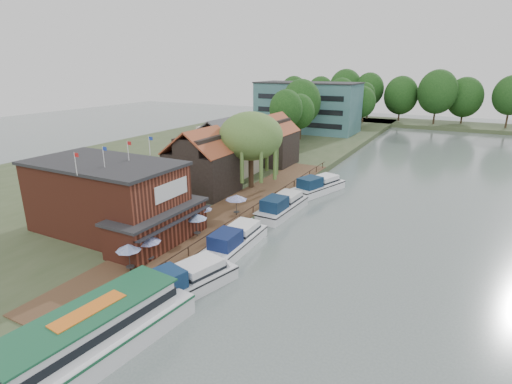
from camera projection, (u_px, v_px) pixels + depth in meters
The scene contains 27 objects.
ground at pixel (252, 271), 34.88m from camera, with size 260.00×260.00×0.00m, color #525F5E.
land_bank at pixel (203, 155), 77.62m from camera, with size 50.00×140.00×1.00m, color #384728.
quay_deck at pixel (233, 210), 46.56m from camera, with size 6.00×50.00×0.10m, color #47301E.
quay_rail at pixel (255, 209), 45.64m from camera, with size 0.20×49.00×1.00m, color black, non-canonical shape.
pub at pixel (121, 200), 38.90m from camera, with size 20.00×11.00×7.30m, color maroon, non-canonical shape.
hotel_block at pixel (307, 107), 101.48m from camera, with size 25.40×12.40×12.30m, color #38666B, non-canonical shape.
cottage_a at pixel (202, 162), 51.79m from camera, with size 8.60×7.60×8.50m, color black, non-canonical shape.
cottage_b at pixel (224, 146), 61.55m from camera, with size 9.60×8.60×8.50m, color beige, non-canonical shape.
cottage_c at pixel (273, 139), 67.34m from camera, with size 7.60×7.60×8.50m, color black, non-canonical shape.
willow at pixel (251, 151), 53.70m from camera, with size 8.60×8.60×10.43m, color #476B2D, non-canonical shape.
umbrella_0 at pixel (129, 257), 32.34m from camera, with size 2.04×2.04×2.38m, color navy, non-canonical shape.
umbrella_1 at pixel (149, 249), 33.85m from camera, with size 2.10×2.10×2.38m, color navy, non-canonical shape.
umbrella_2 at pixel (197, 225), 38.94m from camera, with size 2.08×2.08×2.38m, color #19448E, non-canonical shape.
umbrella_3 at pixel (203, 215), 41.46m from camera, with size 2.04×2.04×2.38m, color navy, non-canonical shape.
umbrella_4 at pixel (236, 205), 44.55m from camera, with size 2.42×2.42×2.38m, color navy, non-canonical shape.
cruiser_0 at pixel (184, 279), 31.11m from camera, with size 3.37×10.42×2.55m, color silver, non-canonical shape.
cruiser_1 at pixel (235, 237), 38.75m from camera, with size 3.25×10.06×2.45m, color white, non-canonical shape.
cruiser_2 at pixel (282, 204), 48.09m from camera, with size 3.37×10.41×2.54m, color silver, non-canonical shape.
cruiser_3 at pixel (319, 184), 56.22m from camera, with size 3.35×10.35×2.53m, color white, non-canonical shape.
tour_boat at pixel (81, 340), 23.53m from camera, with size 4.33×15.43×3.37m, color silver, non-canonical shape.
swan at pixel (155, 313), 28.53m from camera, with size 0.44×0.44×0.44m, color white.
bank_tree_0 at pixel (286, 121), 76.41m from camera, with size 6.33×6.33×11.97m, color #143811, non-canonical shape.
bank_tree_1 at pixel (299, 121), 80.92m from camera, with size 6.15×6.15×10.85m, color #143811, non-canonical shape.
bank_tree_2 at pixel (301, 110), 89.58m from camera, with size 8.78×8.78×13.43m, color #143811, non-canonical shape.
bank_tree_3 at pixel (362, 108), 104.69m from camera, with size 7.05×7.05×11.19m, color #143811, non-canonical shape.
bank_tree_4 at pixel (341, 101), 113.47m from camera, with size 7.85×7.85×12.99m, color #143811, non-canonical shape.
bank_tree_5 at pixel (364, 102), 117.55m from camera, with size 6.18×6.18×11.66m, color #143811, non-canonical shape.
Camera 1 is at (14.93, -27.35, 17.13)m, focal length 28.00 mm.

